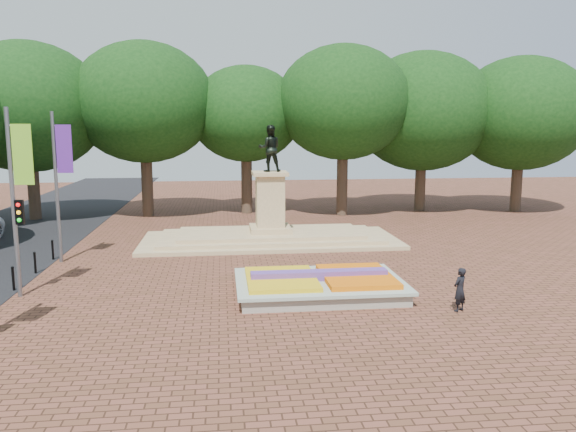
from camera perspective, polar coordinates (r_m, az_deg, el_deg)
The scene contains 7 objects.
ground at distance 23.36m, azimuth -0.11°, elevation -6.58°, with size 90.00×90.00×0.00m, color brown.
flower_bed at distance 21.50m, azimuth 3.26°, elevation -6.93°, with size 6.30×4.30×0.91m.
monument at distance 30.94m, azimuth -1.83°, elevation -1.05°, with size 14.00×6.00×6.40m.
tree_row_back at distance 40.66m, azimuth 0.22°, elevation 9.54°, with size 44.80×8.80×10.43m.
banner_poles at distance 22.46m, azimuth -26.15°, elevation 1.95°, with size 0.88×11.17×7.00m.
bollard_row at distance 23.09m, azimuth -27.20°, elevation -6.43°, with size 0.12×13.12×0.98m.
pedestrian at distance 20.28m, azimuth 17.05°, elevation -7.16°, with size 0.56×0.37×1.53m, color black.
Camera 1 is at (-2.61, -22.36, 6.26)m, focal length 35.00 mm.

